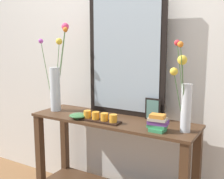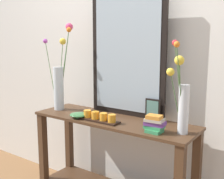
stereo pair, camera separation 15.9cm
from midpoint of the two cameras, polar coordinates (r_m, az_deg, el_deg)
wall_back at (r=2.28m, az=2.07°, el=9.74°), size 6.40×0.08×2.70m
console_table at (r=2.19m, az=-2.14°, el=-14.01°), size 1.28×0.39×0.78m
mirror_leaning at (r=2.14m, az=0.69°, el=7.16°), size 0.65×0.03×0.94m
tall_vase_left at (r=2.36m, az=-13.33°, el=1.97°), size 0.22×0.20×0.73m
vase_right at (r=1.77m, az=12.22°, el=-1.44°), size 0.13×0.13×0.58m
candle_tray at (r=2.01m, az=-4.76°, el=-5.83°), size 0.32×0.09×0.07m
picture_frame_small at (r=2.04m, az=6.19°, el=-4.08°), size 0.12×0.01×0.16m
decorative_bowl at (r=2.11m, az=-9.09°, el=-5.32°), size 0.14×0.14×0.04m
book_stack at (r=1.80m, az=6.89°, el=-6.86°), size 0.14×0.10×0.11m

